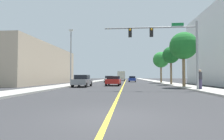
# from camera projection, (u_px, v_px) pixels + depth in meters

# --- Properties ---
(ground) EXTENTS (192.00, 192.00, 0.00)m
(ground) POSITION_uv_depth(u_px,v_px,m) (125.00, 82.00, 47.64)
(ground) COLOR #2D2D30
(sidewalk_left) EXTENTS (2.86, 168.00, 0.15)m
(sidewalk_left) POSITION_uv_depth(u_px,v_px,m) (95.00, 81.00, 48.32)
(sidewalk_left) COLOR #9E9B93
(sidewalk_left) RESTS_ON ground
(sidewalk_right) EXTENTS (2.86, 168.00, 0.15)m
(sidewalk_right) POSITION_uv_depth(u_px,v_px,m) (156.00, 81.00, 46.97)
(sidewalk_right) COLOR #B2ADA3
(sidewalk_right) RESTS_ON ground
(lane_marking_center) EXTENTS (0.16, 144.00, 0.01)m
(lane_marking_center) POSITION_uv_depth(u_px,v_px,m) (125.00, 82.00, 47.64)
(lane_marking_center) COLOR yellow
(lane_marking_center) RESTS_ON ground
(building_left_near) EXTENTS (16.52, 22.63, 6.89)m
(building_left_near) POSITION_uv_depth(u_px,v_px,m) (12.00, 65.00, 33.73)
(building_left_near) COLOR tan
(building_left_near) RESTS_ON ground
(traffic_signal_mast) EXTENTS (8.67, 0.36, 6.32)m
(traffic_signal_mast) POSITION_uv_depth(u_px,v_px,m) (168.00, 40.00, 17.01)
(traffic_signal_mast) COLOR gray
(traffic_signal_mast) RESTS_ON sidewalk_right
(street_lamp) EXTENTS (0.56, 0.28, 7.67)m
(street_lamp) POSITION_uv_depth(u_px,v_px,m) (71.00, 54.00, 24.97)
(street_lamp) COLOR gray
(street_lamp) RESTS_ON sidewalk_left
(palm_near) EXTENTS (3.19, 3.19, 6.39)m
(palm_near) POSITION_uv_depth(u_px,v_px,m) (183.00, 46.00, 21.38)
(palm_near) COLOR brown
(palm_near) RESTS_ON sidewalk_right
(palm_mid) EXTENTS (2.63, 2.63, 5.90)m
(palm_mid) POSITION_uv_depth(u_px,v_px,m) (171.00, 55.00, 28.82)
(palm_mid) COLOR brown
(palm_mid) RESTS_ON sidewalk_right
(palm_far) EXTENTS (3.15, 3.15, 6.12)m
(palm_far) POSITION_uv_depth(u_px,v_px,m) (161.00, 60.00, 36.30)
(palm_far) COLOR brown
(palm_far) RESTS_ON sidewalk_right
(car_red) EXTENTS (2.05, 4.25, 1.38)m
(car_red) POSITION_uv_depth(u_px,v_px,m) (114.00, 81.00, 26.49)
(car_red) COLOR red
(car_red) RESTS_ON ground
(car_white) EXTENTS (2.02, 4.53, 1.49)m
(car_white) POSITION_uv_depth(u_px,v_px,m) (109.00, 79.00, 42.02)
(car_white) COLOR white
(car_white) RESTS_ON ground
(car_gray) EXTENTS (1.86, 4.03, 1.53)m
(car_gray) POSITION_uv_depth(u_px,v_px,m) (82.00, 81.00, 23.28)
(car_gray) COLOR slate
(car_gray) RESTS_ON ground
(car_blue) EXTENTS (1.93, 4.53, 1.43)m
(car_blue) POSITION_uv_depth(u_px,v_px,m) (132.00, 79.00, 45.29)
(car_blue) COLOR #1E389E
(car_blue) RESTS_ON ground
(car_green) EXTENTS (1.86, 4.26, 1.33)m
(car_green) POSITION_uv_depth(u_px,v_px,m) (112.00, 79.00, 48.52)
(car_green) COLOR #196638
(car_green) RESTS_ON ground
(delivery_truck) EXTENTS (2.52, 7.14, 3.01)m
(delivery_truck) POSITION_uv_depth(u_px,v_px,m) (121.00, 76.00, 59.70)
(delivery_truck) COLOR red
(delivery_truck) RESTS_ON ground
(pedestrian) EXTENTS (0.38, 0.38, 1.83)m
(pedestrian) POSITION_uv_depth(u_px,v_px,m) (200.00, 79.00, 16.97)
(pedestrian) COLOR #3F3859
(pedestrian) RESTS_ON sidewalk_right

